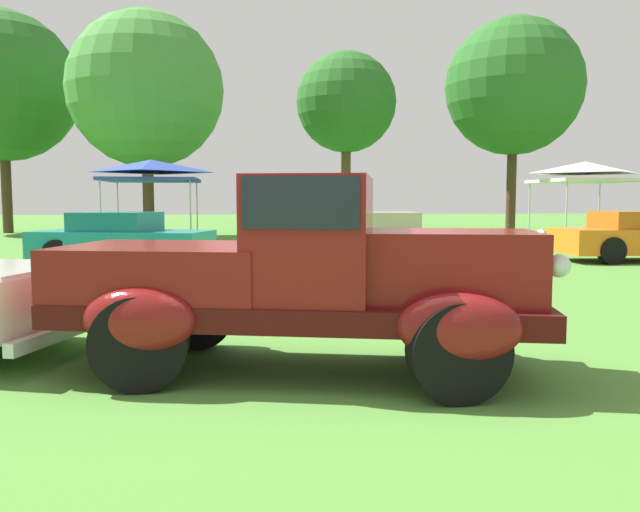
% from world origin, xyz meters
% --- Properties ---
extents(ground_plane, '(120.00, 120.00, 0.00)m').
position_xyz_m(ground_plane, '(0.00, 0.00, 0.00)').
color(ground_plane, '#4C8433').
extents(feature_pickup_truck, '(4.36, 2.55, 1.70)m').
position_xyz_m(feature_pickup_truck, '(-0.09, 0.10, 0.86)').
color(feature_pickup_truck, '#400B0B').
rests_on(feature_pickup_truck, ground_plane).
extents(show_car_teal, '(4.16, 2.64, 1.22)m').
position_xyz_m(show_car_teal, '(-3.38, 9.40, 0.60)').
color(show_car_teal, teal).
rests_on(show_car_teal, ground_plane).
extents(show_car_cream, '(4.26, 1.98, 1.22)m').
position_xyz_m(show_car_cream, '(2.47, 8.76, 0.60)').
color(show_car_cream, beige).
rests_on(show_car_cream, ground_plane).
extents(canopy_tent_left_field, '(2.79, 2.79, 2.71)m').
position_xyz_m(canopy_tent_left_field, '(-3.41, 14.55, 2.42)').
color(canopy_tent_left_field, '#B7B7BC').
rests_on(canopy_tent_left_field, ground_plane).
extents(canopy_tent_center_field, '(2.78, 2.78, 2.71)m').
position_xyz_m(canopy_tent_center_field, '(10.22, 13.94, 2.42)').
color(canopy_tent_center_field, '#B7B7BC').
rests_on(canopy_tent_center_field, ground_plane).
extents(treeline_far_left, '(6.63, 6.63, 9.84)m').
position_xyz_m(treeline_far_left, '(-11.26, 24.87, 6.51)').
color(treeline_far_left, '#47331E').
rests_on(treeline_far_left, ground_plane).
extents(treeline_mid_left, '(6.07, 6.07, 8.84)m').
position_xyz_m(treeline_mid_left, '(-4.41, 20.71, 5.79)').
color(treeline_mid_left, '#47331E').
rests_on(treeline_mid_left, ground_plane).
extents(treeline_center, '(4.58, 4.58, 8.24)m').
position_xyz_m(treeline_center, '(4.07, 23.92, 5.92)').
color(treeline_center, brown).
rests_on(treeline_center, ground_plane).
extents(treeline_mid_right, '(6.23, 6.23, 9.78)m').
position_xyz_m(treeline_mid_right, '(11.72, 23.08, 6.65)').
color(treeline_mid_right, '#47331E').
rests_on(treeline_mid_right, ground_plane).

